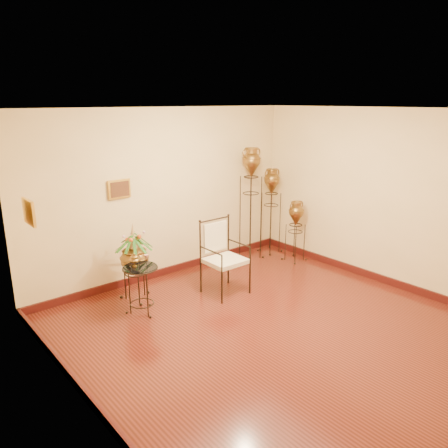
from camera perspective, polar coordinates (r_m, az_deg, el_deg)
ground at (r=5.96m, az=6.36°, el=-13.33°), size 5.00×5.00×0.00m
room_shell at (r=5.34m, az=6.83°, el=3.13°), size 5.02×5.02×2.81m
amphora_tall at (r=8.07m, az=3.51°, el=2.80°), size 0.45×0.45×2.11m
amphora_mid at (r=8.50m, az=6.15°, el=1.80°), size 0.47×0.47×1.67m
amphora_short at (r=8.16m, az=9.31°, el=-0.89°), size 0.36×0.36×1.15m
planter_urn at (r=6.57m, az=-11.62°, el=-4.20°), size 0.76×0.76×1.22m
armchair at (r=6.69m, az=0.17°, el=-4.43°), size 0.65×0.61×1.15m
side_table at (r=6.26m, az=-10.77°, el=-8.34°), size 0.49×0.49×0.88m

